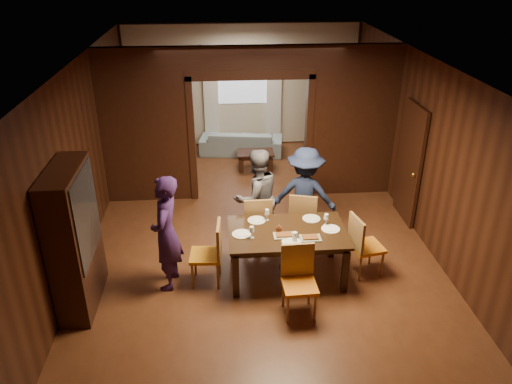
{
  "coord_description": "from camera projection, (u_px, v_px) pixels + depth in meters",
  "views": [
    {
      "loc": [
        -0.59,
        -7.24,
        4.44
      ],
      "look_at": [
        -0.06,
        -0.4,
        1.05
      ],
      "focal_mm": 35.0,
      "sensor_mm": 36.0,
      "label": 1
    }
  ],
  "objects": [
    {
      "name": "chair_right",
      "position": [
        367.0,
        245.0,
        7.35
      ],
      "size": [
        0.52,
        0.52,
        0.97
      ],
      "primitive_type": null,
      "rotation": [
        0.0,
        0.0,
        1.78
      ],
      "color": "orange",
      "rests_on": "floor"
    },
    {
      "name": "tumbler",
      "position": [
        295.0,
        237.0,
        6.9
      ],
      "size": [
        0.07,
        0.07,
        0.14
      ],
      "primitive_type": "cylinder",
      "color": "white",
      "rests_on": "dining_table"
    },
    {
      "name": "plate_left",
      "position": [
        242.0,
        234.0,
        7.08
      ],
      "size": [
        0.27,
        0.27,
        0.01
      ],
      "primitive_type": "cylinder",
      "color": "white",
      "rests_on": "dining_table"
    },
    {
      "name": "platter_a",
      "position": [
        284.0,
        235.0,
        7.04
      ],
      "size": [
        0.3,
        0.2,
        0.04
      ],
      "primitive_type": "cube",
      "color": "gray",
      "rests_on": "dining_table"
    },
    {
      "name": "person_purple",
      "position": [
        166.0,
        233.0,
        6.92
      ],
      "size": [
        0.49,
        0.67,
        1.72
      ],
      "primitive_type": "imported",
      "rotation": [
        0.0,
        0.0,
        -1.7
      ],
      "color": "#341A4E",
      "rests_on": "floor"
    },
    {
      "name": "door_right",
      "position": [
        410.0,
        164.0,
        8.65
      ],
      "size": [
        0.06,
        0.9,
        2.1
      ],
      "primitive_type": "cube",
      "color": "black",
      "rests_on": "floor"
    },
    {
      "name": "plate_far_r",
      "position": [
        311.0,
        219.0,
        7.48
      ],
      "size": [
        0.27,
        0.27,
        0.01
      ],
      "primitive_type": "cylinder",
      "color": "silver",
      "rests_on": "dining_table"
    },
    {
      "name": "person_grey",
      "position": [
        256.0,
        198.0,
        7.99
      ],
      "size": [
        0.99,
        0.9,
        1.64
      ],
      "primitive_type": "imported",
      "rotation": [
        0.0,
        0.0,
        3.58
      ],
      "color": "#535158",
      "rests_on": "floor"
    },
    {
      "name": "chair_left",
      "position": [
        206.0,
        253.0,
        7.14
      ],
      "size": [
        0.47,
        0.47,
        0.97
      ],
      "primitive_type": null,
      "rotation": [
        0.0,
        0.0,
        -1.64
      ],
      "color": "orange",
      "rests_on": "floor"
    },
    {
      "name": "wineglass_right",
      "position": [
        326.0,
        220.0,
        7.29
      ],
      "size": [
        0.08,
        0.08,
        0.18
      ],
      "primitive_type": null,
      "color": "silver",
      "rests_on": "dining_table"
    },
    {
      "name": "sofa",
      "position": [
        241.0,
        142.0,
        11.79
      ],
      "size": [
        2.0,
        1.02,
        0.56
      ],
      "primitive_type": "imported",
      "rotation": [
        0.0,
        0.0,
        3.0
      ],
      "color": "#8DA8B8",
      "rests_on": "floor"
    },
    {
      "name": "condiment_jar",
      "position": [
        279.0,
        229.0,
        7.11
      ],
      "size": [
        0.08,
        0.08,
        0.11
      ],
      "primitive_type": null,
      "color": "#4E2212",
      "rests_on": "dining_table"
    },
    {
      "name": "wineglass_left",
      "position": [
        252.0,
        232.0,
        6.97
      ],
      "size": [
        0.08,
        0.08,
        0.18
      ],
      "primitive_type": null,
      "color": "silver",
      "rests_on": "dining_table"
    },
    {
      "name": "serving_bowl",
      "position": [
        292.0,
        227.0,
        7.19
      ],
      "size": [
        0.34,
        0.34,
        0.08
      ],
      "primitive_type": "imported",
      "color": "black",
      "rests_on": "dining_table"
    },
    {
      "name": "window_far",
      "position": [
        242.0,
        76.0,
        11.69
      ],
      "size": [
        1.2,
        0.03,
        1.3
      ],
      "primitive_type": "cube",
      "color": "silver",
      "rests_on": "back_wall"
    },
    {
      "name": "plate_right",
      "position": [
        331.0,
        229.0,
        7.21
      ],
      "size": [
        0.27,
        0.27,
        0.01
      ],
      "primitive_type": "cylinder",
      "color": "white",
      "rests_on": "dining_table"
    },
    {
      "name": "plate_near",
      "position": [
        291.0,
        242.0,
        6.9
      ],
      "size": [
        0.27,
        0.27,
        0.01
      ],
      "primitive_type": "cylinder",
      "color": "silver",
      "rests_on": "dining_table"
    },
    {
      "name": "curtain_left",
      "position": [
        211.0,
        96.0,
        11.8
      ],
      "size": [
        0.35,
        0.06,
        2.4
      ],
      "primitive_type": "cube",
      "color": "white",
      "rests_on": "back_wall"
    },
    {
      "name": "room_walls",
      "position": [
        250.0,
        118.0,
        9.5
      ],
      "size": [
        5.52,
        9.01,
        2.9
      ],
      "color": "black",
      "rests_on": "floor"
    },
    {
      "name": "hutch",
      "position": [
        74.0,
        239.0,
        6.52
      ],
      "size": [
        0.4,
        1.2,
        2.0
      ],
      "primitive_type": "cube",
      "color": "black",
      "rests_on": "floor"
    },
    {
      "name": "curtain_right",
      "position": [
        274.0,
        95.0,
        11.91
      ],
      "size": [
        0.35,
        0.06,
        2.4
      ],
      "primitive_type": "cube",
      "color": "white",
      "rests_on": "back_wall"
    },
    {
      "name": "person_navy",
      "position": [
        305.0,
        195.0,
        8.1
      ],
      "size": [
        1.18,
        0.89,
        1.62
      ],
      "primitive_type": "imported",
      "rotation": [
        0.0,
        0.0,
        2.84
      ],
      "color": "#18203D",
      "rests_on": "floor"
    },
    {
      "name": "dining_table",
      "position": [
        287.0,
        253.0,
        7.34
      ],
      "size": [
        1.7,
        1.06,
        0.76
      ],
      "primitive_type": "cube",
      "color": "black",
      "rests_on": "floor"
    },
    {
      "name": "chair_far_l",
      "position": [
        257.0,
        221.0,
        7.98
      ],
      "size": [
        0.45,
        0.45,
        0.97
      ],
      "primitive_type": null,
      "rotation": [
        0.0,
        0.0,
        3.16
      ],
      "color": "#C24012",
      "rests_on": "floor"
    },
    {
      "name": "plate_far_l",
      "position": [
        257.0,
        220.0,
        7.44
      ],
      "size": [
        0.27,
        0.27,
        0.01
      ],
      "primitive_type": "cylinder",
      "color": "silver",
      "rests_on": "dining_table"
    },
    {
      "name": "wineglass_far",
      "position": [
        267.0,
        215.0,
        7.42
      ],
      "size": [
        0.08,
        0.08,
        0.18
      ],
      "primitive_type": null,
      "color": "white",
      "rests_on": "dining_table"
    },
    {
      "name": "floor",
      "position": [
        257.0,
        237.0,
        8.48
      ],
      "size": [
        9.0,
        9.0,
        0.0
      ],
      "primitive_type": "plane",
      "color": "#522B17",
      "rests_on": "ground"
    },
    {
      "name": "chair_far_r",
      "position": [
        303.0,
        217.0,
        8.1
      ],
      "size": [
        0.54,
        0.54,
        0.97
      ],
      "primitive_type": null,
      "rotation": [
        0.0,
        0.0,
        2.89
      ],
      "color": "red",
      "rests_on": "floor"
    },
    {
      "name": "ceiling",
      "position": [
        258.0,
        65.0,
        7.19
      ],
      "size": [
        5.5,
        9.0,
        0.02
      ],
      "primitive_type": "cube",
      "color": "silver",
      "rests_on": "room_walls"
    },
    {
      "name": "platter_b",
      "position": [
        310.0,
        238.0,
        6.98
      ],
      "size": [
        0.3,
        0.2,
        0.04
      ],
      "primitive_type": "cube",
      "color": "gray",
      "rests_on": "dining_table"
    },
    {
      "name": "chair_near",
      "position": [
        300.0,
        284.0,
        6.51
      ],
      "size": [
        0.46,
        0.46,
        0.97
      ],
      "primitive_type": null,
      "rotation": [
        0.0,
        0.0,
        0.04
      ],
      "color": "orange",
      "rests_on": "floor"
    },
    {
      "name": "coffee_table",
      "position": [
        255.0,
        160.0,
        10.98
      ],
      "size": [
        0.8,
        0.5,
        0.4
      ],
      "primitive_type": "cube",
      "color": "black",
      "rests_on": "floor"
    }
  ]
}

